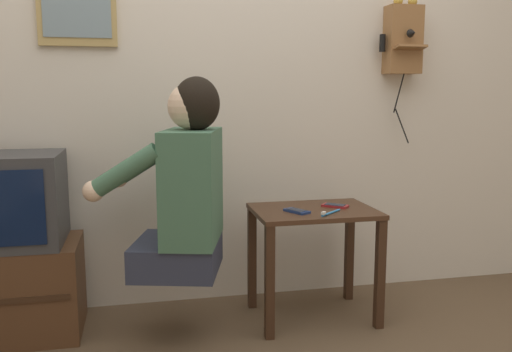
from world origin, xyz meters
name	(u,v)px	position (x,y,z in m)	size (l,w,h in m)	color
wall_back	(232,58)	(0.00, 1.02, 1.27)	(6.80, 0.05, 2.55)	beige
side_table	(314,232)	(0.32, 0.64, 0.43)	(0.58, 0.42, 0.54)	#422819
person	(185,185)	(-0.30, 0.53, 0.70)	(0.61, 0.53, 0.85)	#2D3347
tv_stand	(17,289)	(-1.05, 0.75, 0.21)	(0.56, 0.41, 0.43)	#51331E
television	(4,200)	(-1.08, 0.75, 0.63)	(0.50, 0.42, 0.41)	#38383A
wall_phone_antique	(403,39)	(0.91, 0.94, 1.38)	(0.23, 0.19, 0.77)	olive
cell_phone_held	(297,211)	(0.22, 0.59, 0.55)	(0.11, 0.14, 0.01)	navy
cell_phone_spare	(335,206)	(0.44, 0.66, 0.55)	(0.13, 0.13, 0.01)	maroon
toothbrush	(330,213)	(0.36, 0.51, 0.55)	(0.13, 0.12, 0.02)	#338CD8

